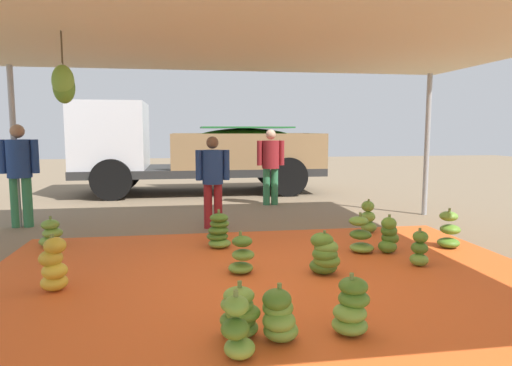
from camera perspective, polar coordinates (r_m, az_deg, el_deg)
name	(u,v)px	position (r m, az deg, el deg)	size (l,w,h in m)	color
ground_plane	(237,224)	(8.23, -2.35, -5.14)	(40.00, 40.00, 0.00)	#7F6B51
tarp_orange	(267,276)	(5.36, 1.43, -11.58)	(6.55, 4.57, 0.01)	#E05B23
tent_canopy	(267,30)	(5.11, 1.40, 18.68)	(8.00, 7.00, 2.83)	#9EA0A5
banana_bunch_0	(325,255)	(5.39, 8.64, -8.94)	(0.47, 0.48, 0.52)	#477523
banana_bunch_2	(51,234)	(7.22, -24.40, -5.86)	(0.40, 0.40, 0.44)	#75A83D
banana_bunch_3	(351,308)	(3.96, 11.92, -15.10)	(0.42, 0.41, 0.51)	#75A83D
banana_bunch_4	(368,218)	(7.68, 13.96, -4.28)	(0.29, 0.29, 0.55)	#6B9E38
banana_bunch_5	(389,236)	(6.51, 16.38, -6.40)	(0.39, 0.38, 0.53)	#518428
banana_bunch_6	(449,231)	(7.08, 23.14, -5.59)	(0.40, 0.40, 0.57)	#518428
banana_bunch_7	(242,256)	(5.37, -1.80, -9.21)	(0.40, 0.39, 0.51)	#6B9E38
banana_bunch_8	(279,316)	(3.75, 2.89, -16.40)	(0.39, 0.39, 0.47)	#75A83D
banana_bunch_9	(420,249)	(6.03, 19.90, -7.87)	(0.32, 0.33, 0.48)	#6B9E38
banana_bunch_10	(360,236)	(6.42, 13.02, -6.53)	(0.42, 0.41, 0.55)	#75A83D
banana_bunch_11	(237,330)	(3.48, -2.39, -18.01)	(0.31, 0.32, 0.52)	#75A83D
banana_bunch_12	(219,231)	(6.55, -4.71, -6.09)	(0.46, 0.46, 0.55)	#6B9E38
banana_bunch_13	(54,266)	(5.24, -24.12, -9.53)	(0.38, 0.38, 0.60)	gold
banana_bunch_14	(239,314)	(3.82, -2.11, -16.10)	(0.44, 0.43, 0.47)	#75A83D
cargo_truck_main	(190,149)	(12.30, -8.28, 4.31)	(6.44, 2.37, 2.40)	#2D2D2D
worker_0	(271,161)	(10.18, 1.86, 2.77)	(0.62, 0.38, 1.70)	#337A4C
worker_1	(19,168)	(8.80, -27.64, 1.72)	(0.65, 0.40, 1.78)	#337A4C
worker_2	(213,175)	(7.76, -5.47, 1.00)	(0.58, 0.35, 1.58)	maroon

